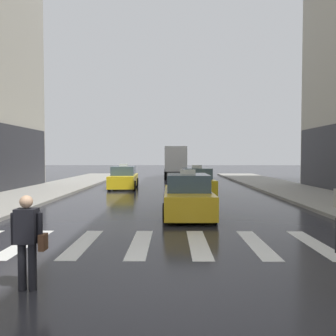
{
  "coord_description": "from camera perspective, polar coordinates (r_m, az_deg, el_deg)",
  "views": [
    {
      "loc": [
        0.05,
        -5.17,
        2.31
      ],
      "look_at": [
        -0.09,
        8.0,
        1.83
      ],
      "focal_mm": 33.24,
      "sensor_mm": 36.0,
      "label": 1
    }
  ],
  "objects": [
    {
      "name": "taxi_lead",
      "position": [
        12.45,
        3.59,
        -5.25
      ],
      "size": [
        1.95,
        4.55,
        1.8
      ],
      "color": "gold",
      "rests_on": "ground"
    },
    {
      "name": "ground_plane",
      "position": [
        5.66,
        0.04,
        -22.0
      ],
      "size": [
        160.0,
        160.0,
        0.0
      ],
      "primitive_type": "plane",
      "color": "#26262B"
    },
    {
      "name": "pedestrian_with_handbag",
      "position": [
        5.99,
        -24.34,
        -11.39
      ],
      "size": [
        0.6,
        0.24,
        1.65
      ],
      "color": "black",
      "rests_on": "ground"
    },
    {
      "name": "box_truck",
      "position": [
        33.7,
        1.25,
        1.3
      ],
      "size": [
        2.41,
        7.59,
        3.35
      ],
      "color": "#2D2D2D",
      "rests_on": "ground"
    },
    {
      "name": "taxi_second",
      "position": [
        19.23,
        5.27,
        -2.66
      ],
      "size": [
        2.08,
        4.61,
        1.8
      ],
      "color": "yellow",
      "rests_on": "ground"
    },
    {
      "name": "taxi_third",
      "position": [
        22.93,
        -8.12,
        -1.91
      ],
      "size": [
        2.07,
        4.61,
        1.8
      ],
      "color": "yellow",
      "rests_on": "ground"
    },
    {
      "name": "crosswalk_markings",
      "position": [
        8.49,
        0.24,
        -13.69
      ],
      "size": [
        11.3,
        2.8,
        0.01
      ],
      "color": "silver",
      "rests_on": "ground"
    }
  ]
}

